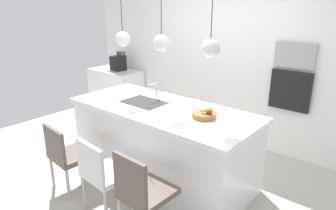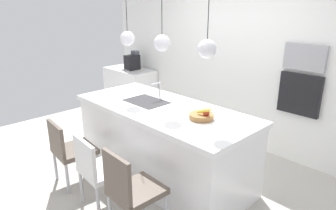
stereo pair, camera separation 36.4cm
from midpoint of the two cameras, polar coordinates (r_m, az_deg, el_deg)
The scene contains 16 objects.
floor at distance 4.14m, azimuth 1.60°, elevation -13.06°, with size 6.60×6.60×0.00m, color #BCB7AD.
back_wall at distance 4.92m, azimuth 15.52°, elevation 7.73°, with size 6.00×0.10×2.60m, color white.
kitchen_island at distance 3.90m, azimuth 1.67°, elevation -7.04°, with size 2.42×1.05×0.96m.
sink_basin at distance 3.94m, azimuth -1.47°, elevation 0.58°, with size 0.56×0.40×0.02m, color #2D2D30.
faucet at distance 4.03m, azimuth 0.75°, elevation 3.22°, with size 0.02×0.17×0.22m.
fruit_bowl at distance 3.37m, azimuth 9.56°, elevation -2.07°, with size 0.28×0.28×0.16m.
side_counter at distance 6.40m, azimuth -5.60°, elevation 2.90°, with size 1.10×0.60×0.90m, color white.
coffee_machine at distance 6.19m, azimuth -5.12°, elevation 8.15°, with size 0.20×0.35×0.38m.
microwave at distance 4.39m, azimuth 26.83°, elevation 8.07°, with size 0.54×0.08×0.34m, color #9E9EA3.
oven at distance 4.49m, azimuth 25.91°, elevation 1.81°, with size 0.56×0.08×0.56m, color black.
chair_near at distance 3.87m, azimuth -15.67°, elevation -8.01°, with size 0.50×0.50×0.84m.
chair_middle at distance 3.35m, azimuth -10.04°, elevation -11.74°, with size 0.51×0.48×0.86m.
chair_far at distance 2.93m, azimuth -3.39°, elevation -15.77°, with size 0.44×0.48×0.92m.
pendant_light_left at distance 4.04m, azimuth -5.09°, elevation 12.47°, with size 0.20×0.20×0.80m.
pendant_light_center at distance 3.55m, azimuth 1.86°, elevation 11.69°, with size 0.20×0.20×0.80m.
pendant_light_right at distance 3.12m, azimuth 10.81°, elevation 10.43°, with size 0.20×0.20×0.80m.
Camera 2 is at (2.60, -2.39, 2.17)m, focal length 32.10 mm.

